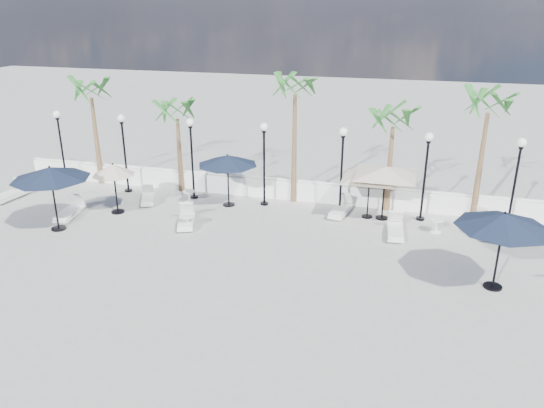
% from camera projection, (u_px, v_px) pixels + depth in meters
% --- Properties ---
extents(ground, '(100.00, 100.00, 0.00)m').
position_uv_depth(ground, '(214.00, 269.00, 18.72)').
color(ground, gray).
rests_on(ground, ground).
extents(balustrade, '(26.00, 0.30, 1.01)m').
position_uv_depth(balustrade, '(270.00, 188.00, 25.30)').
color(balustrade, white).
rests_on(balustrade, ground).
extents(lamppost_0, '(0.36, 0.36, 3.84)m').
position_uv_depth(lamppost_0, '(60.00, 138.00, 26.21)').
color(lamppost_0, black).
rests_on(lamppost_0, ground).
extents(lamppost_1, '(0.36, 0.36, 3.84)m').
position_uv_depth(lamppost_1, '(124.00, 142.00, 25.36)').
color(lamppost_1, black).
rests_on(lamppost_1, ground).
extents(lamppost_2, '(0.36, 0.36, 3.84)m').
position_uv_depth(lamppost_2, '(191.00, 147.00, 24.52)').
color(lamppost_2, black).
rests_on(lamppost_2, ground).
extents(lamppost_3, '(0.36, 0.36, 3.84)m').
position_uv_depth(lamppost_3, '(264.00, 153.00, 23.67)').
color(lamppost_3, black).
rests_on(lamppost_3, ground).
extents(lamppost_4, '(0.36, 0.36, 3.84)m').
position_uv_depth(lamppost_4, '(342.00, 158.00, 22.83)').
color(lamppost_4, black).
rests_on(lamppost_4, ground).
extents(lamppost_5, '(0.36, 0.36, 3.84)m').
position_uv_depth(lamppost_5, '(426.00, 164.00, 21.98)').
color(lamppost_5, black).
rests_on(lamppost_5, ground).
extents(lamppost_6, '(0.36, 0.36, 3.84)m').
position_uv_depth(lamppost_6, '(517.00, 171.00, 21.14)').
color(lamppost_6, black).
rests_on(lamppost_6, ground).
extents(palm_0, '(2.60, 2.60, 5.50)m').
position_uv_depth(palm_0, '(91.00, 95.00, 25.83)').
color(palm_0, brown).
rests_on(palm_0, ground).
extents(palm_1, '(2.60, 2.60, 4.70)m').
position_uv_depth(palm_1, '(177.00, 116.00, 25.03)').
color(palm_1, brown).
rests_on(palm_1, ground).
extents(palm_2, '(2.60, 2.60, 6.10)m').
position_uv_depth(palm_2, '(295.00, 92.00, 23.16)').
color(palm_2, brown).
rests_on(palm_2, ground).
extents(palm_3, '(2.60, 2.60, 4.90)m').
position_uv_depth(palm_3, '(393.00, 124.00, 22.54)').
color(palm_3, brown).
rests_on(palm_3, ground).
extents(palm_4, '(2.60, 2.60, 5.70)m').
position_uv_depth(palm_4, '(488.00, 110.00, 21.36)').
color(palm_4, brown).
rests_on(palm_4, ground).
extents(lounger_0, '(0.93, 2.15, 0.78)m').
position_uv_depth(lounger_0, '(10.00, 194.00, 25.14)').
color(lounger_0, silver).
rests_on(lounger_0, ground).
extents(lounger_1, '(1.17, 1.74, 0.63)m').
position_uv_depth(lounger_1, '(148.00, 198.00, 24.81)').
color(lounger_1, silver).
rests_on(lounger_1, ground).
extents(lounger_2, '(1.00, 2.07, 0.75)m').
position_uv_depth(lounger_2, '(70.00, 211.00, 23.11)').
color(lounger_2, silver).
rests_on(lounger_2, ground).
extents(lounger_3, '(1.21, 1.98, 0.71)m').
position_uv_depth(lounger_3, '(186.00, 220.00, 22.26)').
color(lounger_3, silver).
rests_on(lounger_3, ground).
extents(lounger_4, '(0.90, 1.98, 0.72)m').
position_uv_depth(lounger_4, '(341.00, 209.00, 23.37)').
color(lounger_4, silver).
rests_on(lounger_4, ground).
extents(lounger_5, '(0.76, 1.97, 0.72)m').
position_uv_depth(lounger_5, '(396.00, 229.00, 21.31)').
color(lounger_5, silver).
rests_on(lounger_5, ground).
extents(lounger_6, '(1.21, 1.90, 0.68)m').
position_uv_depth(lounger_6, '(478.00, 223.00, 21.99)').
color(lounger_6, silver).
rests_on(lounger_6, ground).
extents(lounger_7, '(0.93, 2.05, 0.74)m').
position_uv_depth(lounger_7, '(493.00, 229.00, 21.33)').
color(lounger_7, silver).
rests_on(lounger_7, ground).
extents(side_table_0, '(0.56, 0.56, 0.54)m').
position_uv_depth(side_table_0, '(189.00, 196.00, 24.75)').
color(side_table_0, silver).
rests_on(side_table_0, ground).
extents(side_table_1, '(0.59, 0.59, 0.58)m').
position_uv_depth(side_table_1, '(188.00, 221.00, 21.86)').
color(side_table_1, silver).
rests_on(side_table_1, ground).
extents(side_table_2, '(0.58, 0.58, 0.56)m').
position_uv_depth(side_table_2, '(437.00, 225.00, 21.53)').
color(side_table_2, silver).
rests_on(side_table_2, ground).
extents(parasol_navy_left, '(3.11, 3.11, 2.75)m').
position_uv_depth(parasol_navy_left, '(50.00, 174.00, 21.06)').
color(parasol_navy_left, black).
rests_on(parasol_navy_left, ground).
extents(parasol_navy_mid, '(2.73, 2.73, 2.45)m').
position_uv_depth(parasol_navy_mid, '(227.00, 160.00, 23.72)').
color(parasol_navy_mid, black).
rests_on(parasol_navy_mid, ground).
extents(parasol_navy_right, '(3.03, 3.03, 2.71)m').
position_uv_depth(parasol_navy_right, '(504.00, 221.00, 16.64)').
color(parasol_navy_right, black).
rests_on(parasol_navy_right, ground).
extents(parasol_cream_sq_a, '(4.55, 4.55, 2.23)m').
position_uv_depth(parasol_cream_sq_a, '(370.00, 172.00, 22.41)').
color(parasol_cream_sq_a, black).
rests_on(parasol_cream_sq_a, ground).
extents(parasol_cream_sq_b, '(5.04, 5.04, 2.53)m').
position_uv_depth(parasol_cream_sq_b, '(386.00, 167.00, 22.16)').
color(parasol_cream_sq_b, black).
rests_on(parasol_cream_sq_b, ground).
extents(parasol_cream_small, '(1.87, 1.87, 2.30)m').
position_uv_depth(parasol_cream_small, '(113.00, 170.00, 22.96)').
color(parasol_cream_small, black).
rests_on(parasol_cream_small, ground).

